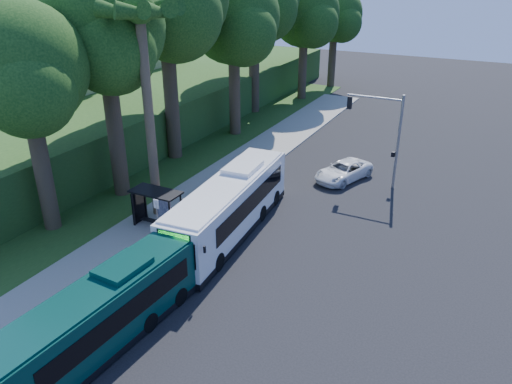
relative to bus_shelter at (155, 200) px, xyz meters
The scene contains 18 objects.
ground 8.00m from the bus_shelter, 21.51° to the left, with size 140.00×140.00×0.00m, color black.
sidewalk 3.35m from the bus_shelter, 90.90° to the left, with size 4.50×70.00×0.12m, color gray.
red_curb 3.07m from the bus_shelter, 26.83° to the right, with size 0.25×30.00×0.13m, color maroon.
grass_verge 9.90m from the bus_shelter, 126.16° to the left, with size 8.00×70.00×0.06m, color #234719.
bus_shelter is the anchor object (origin of this frame).
stop_sign_pole 2.85m from the bus_shelter, 49.08° to the right, with size 0.35×0.06×3.17m.
traffic_signal_pole 17.15m from the bus_shelter, 49.36° to the left, with size 4.10×0.30×7.00m.
palm_tree 10.70m from the bus_shelter, 124.80° to the left, with size 4.20×4.20×14.40m.
hillside_backdrop 26.18m from the bus_shelter, 136.68° to the left, with size 24.00×60.00×8.80m.
tree_0 11.08m from the bus_shelter, 151.08° to the left, with size 8.40×8.00×15.70m.
tree_1 16.56m from the bus_shelter, 119.45° to the left, with size 10.50×10.00×18.26m.
tree_2 21.25m from the bus_shelter, 103.83° to the left, with size 8.82×8.40×15.12m.
tree_4 35.97m from the bus_shelter, 96.78° to the left, with size 8.40×8.00×14.14m.
tree_5 43.55m from the bus_shelter, 94.21° to the left, with size 7.35×7.00×12.86m.
tree_6 10.21m from the bus_shelter, 150.84° to the right, with size 7.56×7.20×13.74m.
white_bus 4.80m from the bus_shelter, 18.09° to the left, with size 3.64×12.81×3.77m.
teal_bus 11.08m from the bus_shelter, 65.12° to the right, with size 2.99×11.26×3.32m.
pickup 15.12m from the bus_shelter, 56.74° to the left, with size 2.37×5.14×1.43m, color white.
Camera 1 is at (11.08, -25.01, 15.29)m, focal length 35.00 mm.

